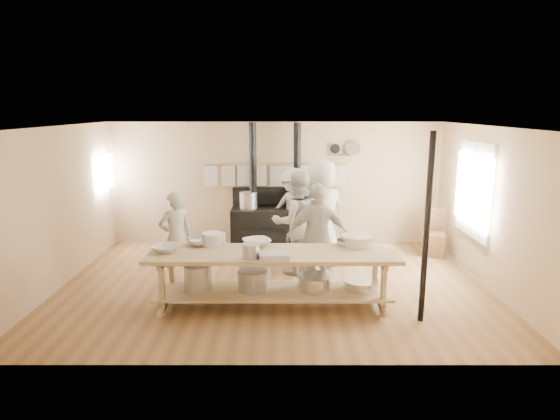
{
  "coord_description": "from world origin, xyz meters",
  "views": [
    {
      "loc": [
        0.1,
        -7.35,
        2.88
      ],
      "look_at": [
        0.1,
        0.2,
        1.23
      ],
      "focal_mm": 30.0,
      "sensor_mm": 36.0,
      "label": 1
    }
  ],
  "objects": [
    {
      "name": "pitcher",
      "position": [
        -0.78,
        -0.57,
        0.95
      ],
      "size": [
        0.14,
        0.14,
        0.19
      ],
      "primitive_type": "cylinder",
      "rotation": [
        0.0,
        0.0,
        -0.16
      ],
      "color": "silver",
      "rests_on": "prep_table"
    },
    {
      "name": "ground",
      "position": [
        0.0,
        0.0,
        0.0
      ],
      "size": [
        7.0,
        7.0,
        0.0
      ],
      "primitive_type": "plane",
      "color": "brown",
      "rests_on": "ground"
    },
    {
      "name": "bowl_steel_a",
      "position": [
        -1.13,
        -0.57,
        0.91
      ],
      "size": [
        0.47,
        0.47,
        0.11
      ],
      "primitive_type": "imported",
      "rotation": [
        0.0,
        0.0,
        0.41
      ],
      "color": "silver",
      "rests_on": "prep_table"
    },
    {
      "name": "back_wall_shelf",
      "position": [
        1.46,
        2.43,
        2.0
      ],
      "size": [
        0.63,
        0.14,
        0.32
      ],
      "color": "tan",
      "rests_on": "ground"
    },
    {
      "name": "bowl_white_b",
      "position": [
        -0.25,
        -0.58,
        0.9
      ],
      "size": [
        0.54,
        0.54,
        0.1
      ],
      "primitive_type": "imported",
      "rotation": [
        0.0,
        0.0,
        1.99
      ],
      "color": "silver",
      "rests_on": "prep_table"
    },
    {
      "name": "cook_far_left",
      "position": [
        -1.62,
        0.12,
        0.78
      ],
      "size": [
        0.68,
        0.62,
        1.56
      ],
      "primitive_type": "imported",
      "rotation": [
        0.0,
        0.0,
        3.7
      ],
      "color": "beige",
      "rests_on": "ground"
    },
    {
      "name": "window_right",
      "position": [
        3.47,
        0.6,
        1.5
      ],
      "size": [
        0.09,
        1.5,
        1.65
      ],
      "color": "beige",
      "rests_on": "ground"
    },
    {
      "name": "cook_by_window",
      "position": [
        0.37,
        1.95,
        0.85
      ],
      "size": [
        1.27,
        1.05,
        1.71
      ],
      "primitive_type": "imported",
      "rotation": [
        0.0,
        0.0,
        -0.46
      ],
      "color": "beige",
      "rests_on": "ground"
    },
    {
      "name": "cook_right",
      "position": [
        0.7,
        -0.15,
        0.87
      ],
      "size": [
        1.06,
        0.54,
        1.73
      ],
      "primitive_type": "imported",
      "rotation": [
        0.0,
        0.0,
        3.26
      ],
      "color": "beige",
      "rests_on": "ground"
    },
    {
      "name": "bowl_white_a",
      "position": [
        -1.55,
        -0.88,
        0.9
      ],
      "size": [
        0.47,
        0.47,
        0.09
      ],
      "primitive_type": "imported",
      "rotation": [
        0.0,
        0.0,
        -0.26
      ],
      "color": "silver",
      "rests_on": "prep_table"
    },
    {
      "name": "support_post",
      "position": [
        2.05,
        -1.35,
        1.3
      ],
      "size": [
        0.08,
        0.08,
        2.6
      ],
      "primitive_type": "cylinder",
      "color": "black",
      "rests_on": "ground"
    },
    {
      "name": "bowl_steel_b",
      "position": [
        1.09,
        -0.59,
        0.89
      ],
      "size": [
        0.28,
        0.28,
        0.09
      ],
      "primitive_type": "imported",
      "rotation": [
        0.0,
        0.0,
        3.15
      ],
      "color": "silver",
      "rests_on": "prep_table"
    },
    {
      "name": "stove",
      "position": [
        -0.01,
        2.12,
        0.52
      ],
      "size": [
        1.9,
        0.75,
        2.6
      ],
      "color": "black",
      "rests_on": "ground"
    },
    {
      "name": "deep_bowl_enamel",
      "position": [
        -0.92,
        -0.57,
        0.95
      ],
      "size": [
        0.33,
        0.33,
        0.19
      ],
      "primitive_type": "cylinder",
      "rotation": [
        0.0,
        0.0,
        -0.07
      ],
      "color": "silver",
      "rests_on": "prep_table"
    },
    {
      "name": "bucket_galv",
      "position": [
        -0.3,
        -1.19,
        0.96
      ],
      "size": [
        0.28,
        0.28,
        0.21
      ],
      "primitive_type": "cylinder",
      "rotation": [
        0.0,
        0.0,
        0.24
      ],
      "color": "gray",
      "rests_on": "prep_table"
    },
    {
      "name": "roasting_pan",
      "position": [
        0.02,
        -1.23,
        0.9
      ],
      "size": [
        0.44,
        0.32,
        0.09
      ],
      "primitive_type": "cube",
      "rotation": [
        0.0,
        0.0,
        0.13
      ],
      "color": "#B2B2B7",
      "rests_on": "prep_table"
    },
    {
      "name": "cook_center",
      "position": [
        0.85,
        0.91,
        1.0
      ],
      "size": [
        1.15,
        0.97,
        2.0
      ],
      "primitive_type": "imported",
      "rotation": [
        0.0,
        0.0,
        3.54
      ],
      "color": "beige",
      "rests_on": "ground"
    },
    {
      "name": "chair",
      "position": [
        3.16,
        1.6,
        0.27
      ],
      "size": [
        0.54,
        0.54,
        0.92
      ],
      "rotation": [
        0.0,
        0.0,
        -0.31
      ],
      "color": "brown",
      "rests_on": "ground"
    },
    {
      "name": "left_opening",
      "position": [
        -3.45,
        2.0,
        1.6
      ],
      "size": [
        0.0,
        0.9,
        0.9
      ],
      "color": "white",
      "rests_on": "ground"
    },
    {
      "name": "mixing_bowl_large",
      "position": [
        1.26,
        -0.57,
        0.93
      ],
      "size": [
        0.65,
        0.65,
        0.16
      ],
      "primitive_type": "cylinder",
      "rotation": [
        0.0,
        0.0,
        -0.41
      ],
      "color": "silver",
      "rests_on": "prep_table"
    },
    {
      "name": "room_shell",
      "position": [
        0.0,
        0.0,
        1.62
      ],
      "size": [
        7.0,
        7.0,
        7.0
      ],
      "color": "tan",
      "rests_on": "ground"
    },
    {
      "name": "cook_left",
      "position": [
        0.4,
        0.59,
        0.92
      ],
      "size": [
        1.02,
        0.88,
        1.84
      ],
      "primitive_type": "imported",
      "rotation": [
        0.0,
        0.0,
        3.36
      ],
      "color": "beige",
      "rests_on": "ground"
    },
    {
      "name": "prep_table",
      "position": [
        -0.01,
        -0.9,
        0.52
      ],
      "size": [
        3.6,
        0.9,
        0.85
      ],
      "color": "tan",
      "rests_on": "ground"
    },
    {
      "name": "towel_rail",
      "position": [
        -0.0,
        2.4,
        1.55
      ],
      "size": [
        3.0,
        0.04,
        0.47
      ],
      "color": "tan",
      "rests_on": "ground"
    }
  ]
}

